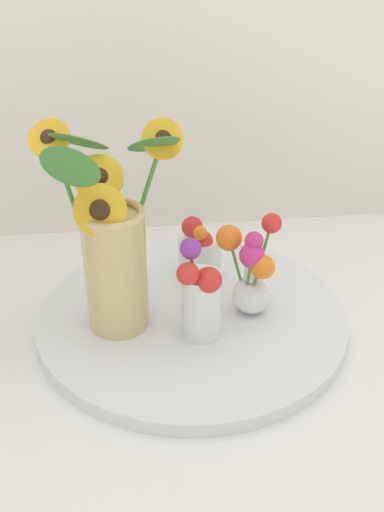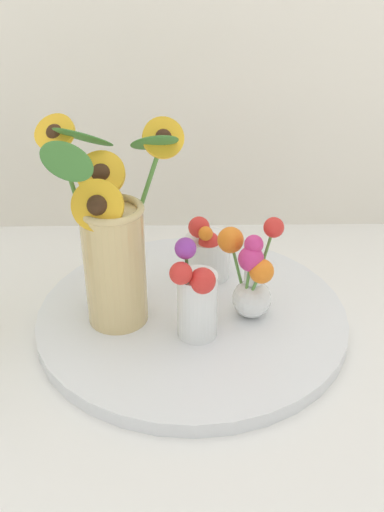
{
  "view_description": "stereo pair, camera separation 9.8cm",
  "coord_description": "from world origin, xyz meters",
  "px_view_note": "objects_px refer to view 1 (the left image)",
  "views": [
    {
      "loc": [
        -0.12,
        -0.74,
        0.63
      ],
      "look_at": [
        -0.01,
        0.1,
        0.13
      ],
      "focal_mm": 42.0,
      "sensor_mm": 36.0,
      "label": 1
    },
    {
      "loc": [
        -0.02,
        -0.74,
        0.63
      ],
      "look_at": [
        -0.01,
        0.1,
        0.13
      ],
      "focal_mm": 42.0,
      "sensor_mm": 36.0,
      "label": 2
    }
  ],
  "objects_px": {
    "serving_tray": "(192,317)",
    "vase_small_center": "(199,297)",
    "mason_jar_sunflowers": "(114,250)",
    "vase_bulb_right": "(251,271)",
    "vase_small_back": "(200,252)"
  },
  "relations": [
    {
      "from": "serving_tray",
      "to": "vase_bulb_right",
      "type": "xyz_separation_m",
      "value": [
        0.1,
        -0.01,
        0.09
      ]
    },
    {
      "from": "vase_bulb_right",
      "to": "vase_small_center",
      "type": "bearing_deg",
      "value": -149.77
    },
    {
      "from": "vase_bulb_right",
      "to": "vase_small_back",
      "type": "relative_size",
      "value": 1.38
    },
    {
      "from": "vase_bulb_right",
      "to": "vase_small_back",
      "type": "distance_m",
      "value": 0.15
    },
    {
      "from": "serving_tray",
      "to": "vase_small_back",
      "type": "relative_size",
      "value": 4.17
    },
    {
      "from": "serving_tray",
      "to": "vase_small_back",
      "type": "bearing_deg",
      "value": 75.48
    },
    {
      "from": "serving_tray",
      "to": "vase_small_center",
      "type": "height_order",
      "value": "vase_small_center"
    },
    {
      "from": "mason_jar_sunflowers",
      "to": "vase_small_back",
      "type": "height_order",
      "value": "mason_jar_sunflowers"
    },
    {
      "from": "serving_tray",
      "to": "vase_small_center",
      "type": "relative_size",
      "value": 2.99
    },
    {
      "from": "serving_tray",
      "to": "vase_small_center",
      "type": "distance_m",
      "value": 0.11
    },
    {
      "from": "vase_small_center",
      "to": "vase_small_back",
      "type": "relative_size",
      "value": 1.39
    },
    {
      "from": "serving_tray",
      "to": "mason_jar_sunflowers",
      "type": "bearing_deg",
      "value": -173.73
    },
    {
      "from": "serving_tray",
      "to": "vase_bulb_right",
      "type": "relative_size",
      "value": 3.03
    },
    {
      "from": "vase_small_back",
      "to": "vase_small_center",
      "type": "bearing_deg",
      "value": -98.41
    },
    {
      "from": "mason_jar_sunflowers",
      "to": "vase_small_center",
      "type": "xyz_separation_m",
      "value": [
        0.13,
        -0.05,
        -0.06
      ]
    }
  ]
}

